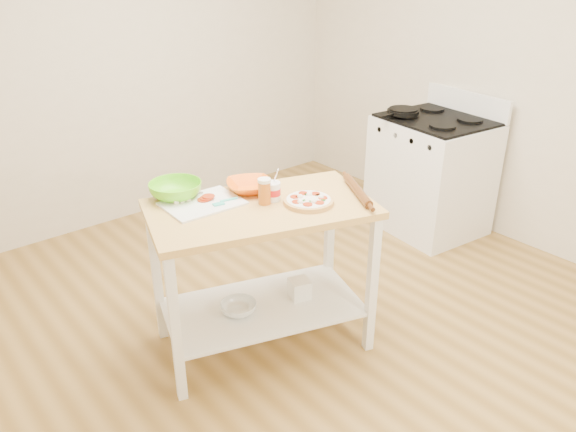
% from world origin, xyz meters
% --- Properties ---
extents(room_shell, '(4.04, 4.54, 2.74)m').
position_xyz_m(room_shell, '(0.00, 0.00, 1.35)').
color(room_shell, olive).
rests_on(room_shell, ground).
extents(prep_island, '(1.34, 0.99, 0.90)m').
position_xyz_m(prep_island, '(-0.37, 0.08, 0.65)').
color(prep_island, '#DAAC59').
rests_on(prep_island, ground).
extents(gas_stove, '(0.79, 0.89, 1.11)m').
position_xyz_m(gas_stove, '(1.64, 0.43, 0.47)').
color(gas_stove, white).
rests_on(gas_stove, ground).
extents(skillet, '(0.40, 0.25, 0.03)m').
position_xyz_m(skillet, '(1.48, 0.65, 0.98)').
color(skillet, black).
rests_on(skillet, gas_stove).
extents(pizza, '(0.27, 0.27, 0.04)m').
position_xyz_m(pizza, '(-0.15, -0.07, 0.92)').
color(pizza, '#DDAB5E').
rests_on(pizza, prep_island).
extents(cutting_board, '(0.41, 0.32, 0.04)m').
position_xyz_m(cutting_board, '(-0.60, 0.29, 0.91)').
color(cutting_board, white).
rests_on(cutting_board, prep_island).
extents(spatula, '(0.16, 0.05, 0.01)m').
position_xyz_m(spatula, '(-0.51, 0.21, 0.92)').
color(spatula, '#37CAB9').
rests_on(spatula, cutting_board).
extents(knife, '(0.24, 0.15, 0.01)m').
position_xyz_m(knife, '(-0.68, 0.48, 0.92)').
color(knife, silver).
rests_on(knife, cutting_board).
extents(orange_bowl, '(0.34, 0.34, 0.06)m').
position_xyz_m(orange_bowl, '(-0.30, 0.27, 0.93)').
color(orange_bowl, '#FF650E').
rests_on(orange_bowl, prep_island).
extents(green_bowl, '(0.39, 0.39, 0.09)m').
position_xyz_m(green_bowl, '(-0.66, 0.46, 0.94)').
color(green_bowl, '#65DD18').
rests_on(green_bowl, prep_island).
extents(beer_pint, '(0.07, 0.07, 0.14)m').
position_xyz_m(beer_pint, '(-0.33, 0.08, 0.97)').
color(beer_pint, '#BB5E17').
rests_on(beer_pint, prep_island).
extents(yogurt_tub, '(0.09, 0.09, 0.18)m').
position_xyz_m(yogurt_tub, '(-0.27, 0.09, 0.95)').
color(yogurt_tub, white).
rests_on(yogurt_tub, prep_island).
extents(rolling_pin, '(0.24, 0.38, 0.05)m').
position_xyz_m(rolling_pin, '(0.14, -0.15, 0.92)').
color(rolling_pin, brown).
rests_on(rolling_pin, prep_island).
extents(shelf_glass_bowl, '(0.23, 0.23, 0.06)m').
position_xyz_m(shelf_glass_bowl, '(-0.52, 0.11, 0.29)').
color(shelf_glass_bowl, silver).
rests_on(shelf_glass_bowl, prep_island).
extents(shelf_bin, '(0.14, 0.14, 0.11)m').
position_xyz_m(shelf_bin, '(-0.14, 0.01, 0.32)').
color(shelf_bin, white).
rests_on(shelf_bin, prep_island).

